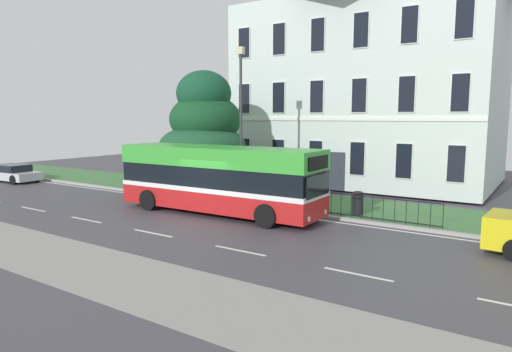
{
  "coord_description": "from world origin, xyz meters",
  "views": [
    {
      "loc": [
        12.31,
        -13.34,
        4.32
      ],
      "look_at": [
        1.05,
        3.57,
        1.65
      ],
      "focal_mm": 31.66,
      "sensor_mm": 36.0,
      "label": 1
    }
  ],
  "objects_px": {
    "georgian_townhouse": "(372,80)",
    "litter_bin": "(358,203)",
    "evergreen_tree": "(205,141)",
    "street_lamp_post": "(241,114)",
    "parked_hatchback_00": "(13,173)",
    "single_decker_bus": "(219,179)"
  },
  "relations": [
    {
      "from": "georgian_townhouse",
      "to": "evergreen_tree",
      "type": "bearing_deg",
      "value": -123.1
    },
    {
      "from": "single_decker_bus",
      "to": "parked_hatchback_00",
      "type": "height_order",
      "value": "single_decker_bus"
    },
    {
      "from": "georgian_townhouse",
      "to": "evergreen_tree",
      "type": "xyz_separation_m",
      "value": [
        -6.26,
        -9.6,
        -3.83
      ]
    },
    {
      "from": "georgian_townhouse",
      "to": "street_lamp_post",
      "type": "relative_size",
      "value": 2.05
    },
    {
      "from": "evergreen_tree",
      "to": "litter_bin",
      "type": "bearing_deg",
      "value": -8.35
    },
    {
      "from": "street_lamp_post",
      "to": "single_decker_bus",
      "type": "bearing_deg",
      "value": -73.09
    },
    {
      "from": "street_lamp_post",
      "to": "litter_bin",
      "type": "xyz_separation_m",
      "value": [
        6.41,
        -0.33,
        -3.8
      ]
    },
    {
      "from": "parked_hatchback_00",
      "to": "evergreen_tree",
      "type": "bearing_deg",
      "value": 12.18
    },
    {
      "from": "georgian_townhouse",
      "to": "parked_hatchback_00",
      "type": "xyz_separation_m",
      "value": [
        -19.83,
        -13.41,
        -6.19
      ]
    },
    {
      "from": "georgian_townhouse",
      "to": "litter_bin",
      "type": "relative_size",
      "value": 15.19
    },
    {
      "from": "parked_hatchback_00",
      "to": "single_decker_bus",
      "type": "bearing_deg",
      "value": -4.51
    },
    {
      "from": "georgian_townhouse",
      "to": "street_lamp_post",
      "type": "xyz_separation_m",
      "value": [
        -2.94,
        -10.7,
        -2.31
      ]
    },
    {
      "from": "georgian_townhouse",
      "to": "parked_hatchback_00",
      "type": "bearing_deg",
      "value": -145.94
    },
    {
      "from": "single_decker_bus",
      "to": "litter_bin",
      "type": "distance_m",
      "value": 6.19
    },
    {
      "from": "single_decker_bus",
      "to": "street_lamp_post",
      "type": "height_order",
      "value": "street_lamp_post"
    },
    {
      "from": "street_lamp_post",
      "to": "litter_bin",
      "type": "height_order",
      "value": "street_lamp_post"
    },
    {
      "from": "evergreen_tree",
      "to": "street_lamp_post",
      "type": "relative_size",
      "value": 0.9
    },
    {
      "from": "parked_hatchback_00",
      "to": "litter_bin",
      "type": "bearing_deg",
      "value": 2.35
    },
    {
      "from": "georgian_townhouse",
      "to": "evergreen_tree",
      "type": "height_order",
      "value": "georgian_townhouse"
    },
    {
      "from": "evergreen_tree",
      "to": "street_lamp_post",
      "type": "height_order",
      "value": "street_lamp_post"
    },
    {
      "from": "street_lamp_post",
      "to": "litter_bin",
      "type": "distance_m",
      "value": 7.46
    },
    {
      "from": "parked_hatchback_00",
      "to": "street_lamp_post",
      "type": "relative_size",
      "value": 0.52
    }
  ]
}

